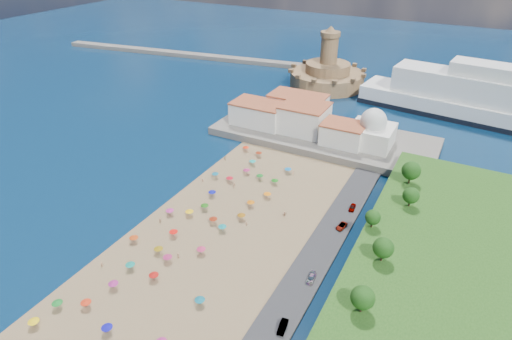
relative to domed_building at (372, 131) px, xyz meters
The scene contains 11 objects.
ground 77.60m from the domed_building, 112.91° to the right, with size 700.00×700.00×0.00m, color #071938.
terrace 21.44m from the domed_building, behind, with size 90.00×36.00×3.00m, color #59544C.
jetty 56.51m from the domed_building, 138.62° to the left, with size 18.00×70.00×2.40m, color #59544C.
breakwater 162.43m from the domed_building, 149.64° to the left, with size 200.00×7.00×2.60m, color #59544C.
waterfront_buildings 33.17m from the domed_building, behind, with size 57.00×29.00×11.00m.
domed_building is the anchor object (origin of this frame).
fortress 79.11m from the domed_building, 122.08° to the left, with size 40.00×40.00×32.40m.
beach_parasols 86.71m from the domed_building, 111.37° to the right, with size 31.92×114.65×2.20m.
beachgoers 73.47m from the domed_building, 115.42° to the right, with size 36.05×98.80×1.89m.
parked_cars 75.15m from the domed_building, 85.40° to the right, with size 2.72×76.32×1.45m.
hillside_trees 78.22m from the domed_building, 75.29° to the right, with size 11.59×109.51×7.70m.
Camera 1 is at (60.81, -81.95, 77.48)m, focal length 30.00 mm.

